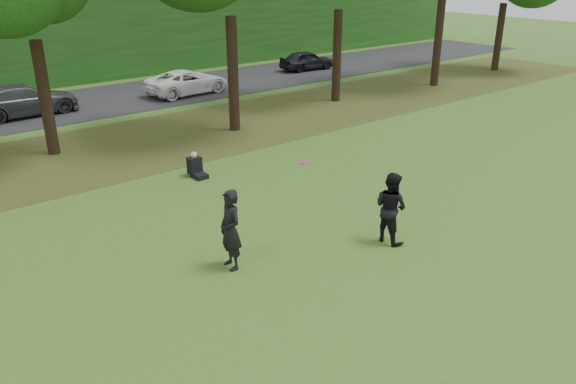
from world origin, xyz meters
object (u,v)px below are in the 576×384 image
object	(u,v)px
player_right	(391,207)
seated_person	(196,167)
player_left	(230,230)
frisbee	(305,163)

from	to	relation	value
player_right	seated_person	size ratio (longest dim) A/B	2.23
player_left	player_right	size ratio (longest dim) A/B	1.04
player_left	frisbee	xyz separation A→B (m)	(1.84, -0.42, 1.33)
player_left	frisbee	bearing A→B (deg)	83.23
player_right	seated_person	xyz separation A→B (m)	(-1.45, 7.13, -0.61)
frisbee	seated_person	world-z (taller)	frisbee
frisbee	player_left	bearing A→B (deg)	167.02
player_left	player_right	world-z (taller)	player_left
player_right	seated_person	world-z (taller)	player_right
frisbee	seated_person	xyz separation A→B (m)	(0.57, 6.16, -1.98)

